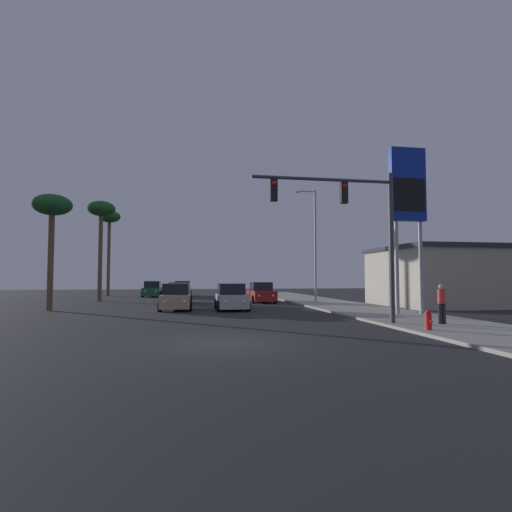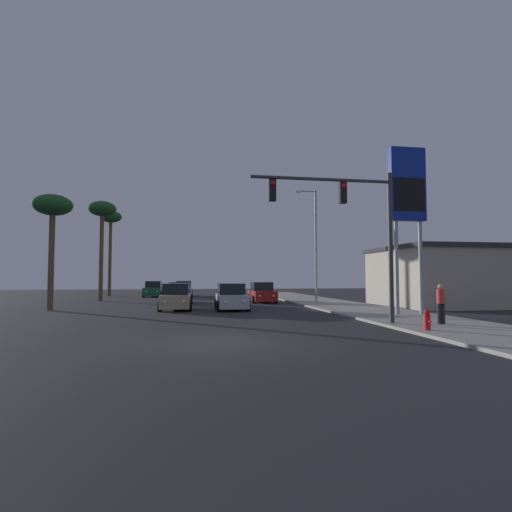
% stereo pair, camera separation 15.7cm
% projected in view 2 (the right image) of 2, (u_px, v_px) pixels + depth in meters
% --- Properties ---
extents(ground_plane, '(120.00, 120.00, 0.00)m').
position_uv_depth(ground_plane, '(223.00, 343.00, 12.62)').
color(ground_plane, '#28282B').
extents(sidewalk_right, '(5.00, 60.00, 0.12)m').
position_uv_depth(sidewalk_right, '(367.00, 311.00, 24.00)').
color(sidewalk_right, '#9E998E').
rests_on(sidewalk_right, ground).
extents(building_gas_station, '(10.30, 8.30, 4.30)m').
position_uv_depth(building_gas_station, '(453.00, 276.00, 29.27)').
color(building_gas_station, '#B2A893').
rests_on(building_gas_station, ground).
extents(car_blue, '(2.04, 4.33, 1.68)m').
position_uv_depth(car_blue, '(180.00, 294.00, 32.27)').
color(car_blue, navy).
rests_on(car_blue, ground).
extents(car_tan, '(2.04, 4.32, 1.68)m').
position_uv_depth(car_tan, '(176.00, 298.00, 25.60)').
color(car_tan, tan).
rests_on(car_tan, ground).
extents(car_green, '(2.04, 4.32, 1.68)m').
position_uv_depth(car_green, '(154.00, 290.00, 43.17)').
color(car_green, '#195933').
rests_on(car_green, ground).
extents(car_white, '(2.04, 4.34, 1.68)m').
position_uv_depth(car_white, '(183.00, 289.00, 44.65)').
color(car_white, silver).
rests_on(car_white, ground).
extents(car_silver, '(2.04, 4.31, 1.68)m').
position_uv_depth(car_silver, '(231.00, 298.00, 25.64)').
color(car_silver, '#B7B7BC').
rests_on(car_silver, ground).
extents(car_red, '(2.04, 4.32, 1.68)m').
position_uv_depth(car_red, '(262.00, 293.00, 33.17)').
color(car_red, maroon).
rests_on(car_red, ground).
extents(traffic_light_mast, '(6.24, 0.36, 6.50)m').
position_uv_depth(traffic_light_mast, '(353.00, 216.00, 17.00)').
color(traffic_light_mast, '#38383D').
rests_on(traffic_light_mast, sidewalk_right).
extents(street_lamp, '(1.74, 0.24, 9.00)m').
position_uv_depth(street_lamp, '(314.00, 239.00, 31.84)').
color(street_lamp, '#99999E').
rests_on(street_lamp, sidewalk_right).
extents(gas_station_sign, '(2.00, 0.42, 9.00)m').
position_uv_depth(gas_station_sign, '(407.00, 193.00, 21.59)').
color(gas_station_sign, '#99999E').
rests_on(gas_station_sign, sidewalk_right).
extents(fire_hydrant, '(0.24, 0.34, 0.76)m').
position_uv_depth(fire_hydrant, '(427.00, 320.00, 14.78)').
color(fire_hydrant, red).
rests_on(fire_hydrant, sidewalk_right).
extents(pedestrian_on_sidewalk, '(0.34, 0.32, 1.67)m').
position_uv_depth(pedestrian_on_sidewalk, '(441.00, 302.00, 16.73)').
color(pedestrian_on_sidewalk, '#23232D').
rests_on(pedestrian_on_sidewalk, sidewalk_right).
extents(palm_tree_mid, '(2.40, 2.40, 8.81)m').
position_uv_depth(palm_tree_mid, '(102.00, 214.00, 35.26)').
color(palm_tree_mid, brown).
rests_on(palm_tree_mid, ground).
extents(palm_tree_near, '(2.40, 2.40, 7.31)m').
position_uv_depth(palm_tree_near, '(53.00, 210.00, 25.20)').
color(palm_tree_near, brown).
rests_on(palm_tree_near, ground).
extents(palm_tree_far, '(2.40, 2.40, 9.59)m').
position_uv_depth(palm_tree_far, '(111.00, 222.00, 44.97)').
color(palm_tree_far, brown).
rests_on(palm_tree_far, ground).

